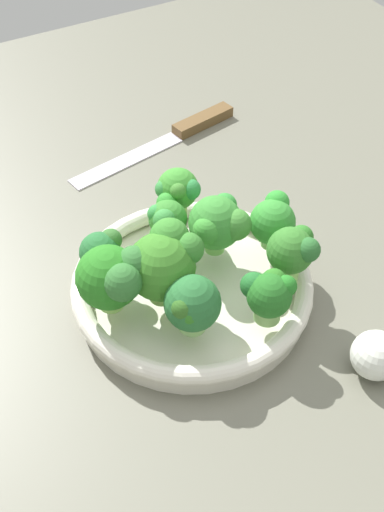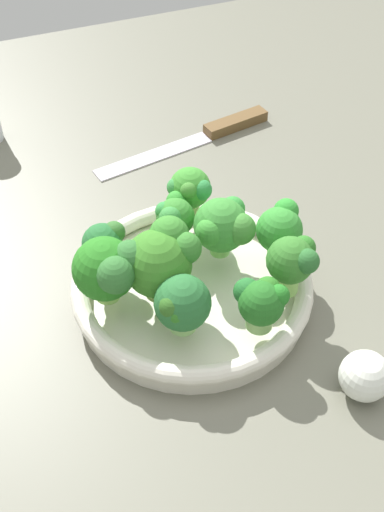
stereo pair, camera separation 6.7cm
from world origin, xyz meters
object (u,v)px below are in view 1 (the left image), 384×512
Objects in this scene: broccoli_floret_2 at (166,219)px; knife at (177,134)px; broccoli_floret_0 at (269,293)px; broccoli_floret_7 at (113,277)px; broccoli_floret_6 at (178,190)px; broccoli_floret_5 at (102,252)px; bowl at (192,288)px; broccoli_floret_4 at (293,251)px; broccoli_floret_3 at (165,261)px; broccoli_floret_9 at (274,218)px; broccoli_floret_8 at (218,223)px; garlic_bulb at (376,355)px; broccoli_floret_1 at (192,305)px.

knife is (21.09, -12.74, -6.03)cm from broccoli_floret_2.
broccoli_floret_0 is 0.72× the size of broccoli_floret_7.
broccoli_floret_5 is at bearing 109.82° from broccoli_floret_6.
bowl is 11.54cm from broccoli_floret_4.
broccoli_floret_0 is at bearing 120.83° from broccoli_floret_4.
broccoli_floret_3 is 13.54cm from broccoli_floret_9.
broccoli_floret_3 is at bearing 109.76° from broccoli_floret_8.
broccoli_floret_9 is at bearing -16.70° from broccoli_floret_4.
broccoli_floret_2 is 14.03cm from broccoli_floret_4.
garlic_bulb reaches higher than bowl.
broccoli_floret_5 is 4.86cm from broccoli_floret_7.
broccoli_floret_7 reaches higher than bowl.
broccoli_floret_5 reaches higher than knife.
broccoli_floret_0 is at bearing -138.61° from broccoli_floret_5.
broccoli_floret_1 is at bearing 136.13° from broccoli_floret_8.
broccoli_floret_6 is 6.80cm from broccoli_floret_8.
broccoli_floret_9 is at bearing 173.74° from knife.
broccoli_floret_6 reaches higher than knife.
broccoli_floret_7 is (-5.93, 8.84, 1.05)cm from broccoli_floret_2.
broccoli_floret_0 is 1.00× the size of broccoli_floret_2.
bowl is 3.99× the size of broccoli_floret_6.
broccoli_floret_6 is 0.95× the size of broccoli_floret_8.
broccoli_floret_1 is at bearing 114.69° from broccoli_floret_9.
broccoli_floret_6 reaches higher than broccoli_floret_9.
bowl is at bearing 24.71° from broccoli_floret_0.
broccoli_floret_6 is at bearing -53.72° from broccoli_floret_7.
knife is (32.50, -4.63, -7.00)cm from broccoli_floret_4.
broccoli_floret_1 is at bearing 179.28° from broccoli_floret_3.
broccoli_floret_9 is at bearing -120.65° from broccoli_floret_2.
broccoli_floret_3 reaches higher than broccoli_floret_6.
broccoli_floret_4 is at bearing -159.86° from broccoli_floret_6.
knife is at bearing -38.61° from broccoli_floret_7.
broccoli_floret_3 is (7.47, 7.06, 1.41)cm from broccoli_floret_0.
broccoli_floret_6 is at bearing 1.59° from broccoli_floret_0.
broccoli_floret_4 is (-11.42, -8.11, 0.97)cm from broccoli_floret_2.
broccoli_floret_0 is at bearing -124.15° from broccoli_floret_7.
broccoli_floret_9 is at bearing 1.31° from garlic_bulb.
broccoli_floret_4 reaches higher than broccoli_floret_2.
broccoli_floret_2 is at bearing 13.43° from broccoli_floret_0.
broccoli_floret_3 reaches higher than broccoli_floret_1.
broccoli_floret_4 is at bearing -122.20° from broccoli_floret_5.
broccoli_floret_3 is (5.26, -0.07, 1.26)cm from broccoli_floret_1.
broccoli_floret_9 is 0.22× the size of knife.
broccoli_floret_7 is at bearing 39.96° from broccoli_floret_1.
broccoli_floret_8 is at bearing -64.16° from bowl.
broccoli_floret_6 is (16.93, 0.47, 0.79)cm from broccoli_floret_0.
bowl is at bearing -122.24° from broccoli_floret_5.
broccoli_floret_1 is 11.88cm from broccoli_floret_4.
broccoli_floret_2 is (6.10, -0.34, 4.82)cm from bowl.
bowl is 4.72× the size of broccoli_floret_0.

